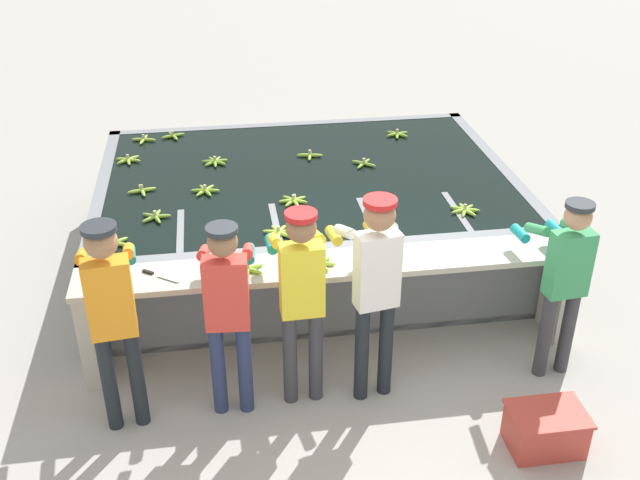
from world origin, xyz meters
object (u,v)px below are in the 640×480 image
object	(u,v)px
banana_bunch_floating_3	(128,160)
worker_1	(227,302)
banana_bunch_floating_13	(293,200)
crate	(546,429)
banana_bunch_floating_5	(155,217)
banana_bunch_floating_11	(173,136)
banana_bunch_floating_4	(364,163)
banana_bunch_floating_9	(310,155)
banana_bunch_floating_10	(114,243)
banana_bunch_floating_6	(142,190)
banana_bunch_floating_8	(144,139)
banana_bunch_ledge_1	(248,269)
worker_2	(301,289)
banana_bunch_floating_0	(278,232)
knife_0	(155,274)
worker_4	(565,273)
banana_bunch_floating_1	(215,162)
banana_bunch_floating_7	(465,210)
banana_bunch_floating_2	(397,134)
worker_3	(375,279)
banana_bunch_ledge_0	(319,263)

from	to	relation	value
banana_bunch_floating_3	worker_1	bearing A→B (deg)	-72.68
banana_bunch_floating_13	crate	distance (m)	3.01
banana_bunch_floating_5	banana_bunch_floating_11	bearing A→B (deg)	86.67
banana_bunch_floating_4	banana_bunch_floating_9	distance (m)	0.61
banana_bunch_floating_10	banana_bunch_floating_11	distance (m)	2.49
banana_bunch_floating_6	banana_bunch_floating_11	size ratio (longest dim) A/B	1.02
banana_bunch_floating_10	crate	size ratio (longest dim) A/B	0.51
banana_bunch_floating_5	banana_bunch_floating_8	bearing A→B (deg)	96.04
banana_bunch_ledge_1	crate	distance (m)	2.53
worker_2	banana_bunch_floating_11	world-z (taller)	worker_2
banana_bunch_floating_0	knife_0	world-z (taller)	banana_bunch_floating_0
worker_4	banana_bunch_floating_4	xyz separation A→B (m)	(-1.11, 2.39, -0.02)
banana_bunch_floating_10	banana_bunch_floating_13	size ratio (longest dim) A/B	1.00
worker_2	banana_bunch_floating_1	bearing A→B (deg)	101.75
worker_2	banana_bunch_floating_8	size ratio (longest dim) A/B	5.88
banana_bunch_floating_11	knife_0	distance (m)	3.00
banana_bunch_floating_3	knife_0	distance (m)	2.39
banana_bunch_floating_3	banana_bunch_floating_5	world-z (taller)	same
banana_bunch_floating_4	banana_bunch_floating_5	world-z (taller)	same
worker_2	banana_bunch_floating_0	xyz separation A→B (m)	(-0.06, 1.05, -0.08)
worker_1	banana_bunch_floating_5	distance (m)	1.66
banana_bunch_floating_6	banana_bunch_floating_7	distance (m)	3.06
banana_bunch_floating_4	banana_bunch_floating_13	distance (m)	1.12
worker_1	banana_bunch_floating_10	bearing A→B (deg)	129.00
banana_bunch_floating_1	banana_bunch_floating_11	xyz separation A→B (m)	(-0.45, 0.82, 0.00)
banana_bunch_floating_4	banana_bunch_floating_2	bearing A→B (deg)	54.89
banana_bunch_floating_2	banana_bunch_floating_8	xyz separation A→B (m)	(-2.84, 0.26, 0.00)
banana_bunch_floating_13	banana_bunch_floating_1	bearing A→B (deg)	123.91
banana_bunch_floating_0	banana_bunch_floating_8	xyz separation A→B (m)	(-1.27, 2.39, 0.00)
worker_4	knife_0	world-z (taller)	worker_4
worker_1	banana_bunch_floating_13	size ratio (longest dim) A/B	5.73
worker_3	banana_bunch_floating_2	world-z (taller)	worker_3
knife_0	crate	xyz separation A→B (m)	(2.75, -1.35, -0.75)
banana_bunch_floating_2	banana_bunch_floating_6	xyz separation A→B (m)	(-2.79, -1.10, 0.00)
banana_bunch_floating_7	banana_bunch_ledge_1	size ratio (longest dim) A/B	1.00
banana_bunch_floating_13	knife_0	size ratio (longest dim) A/B	0.94
banana_bunch_floating_2	banana_bunch_floating_5	xyz separation A→B (m)	(-2.64, -1.68, 0.00)
banana_bunch_floating_9	banana_bunch_ledge_0	world-z (taller)	banana_bunch_ledge_0
worker_2	knife_0	xyz separation A→B (m)	(-1.09, 0.52, -0.09)
worker_4	banana_bunch_floating_9	world-z (taller)	worker_4
banana_bunch_floating_11	banana_bunch_floating_4	bearing A→B (deg)	-29.22
banana_bunch_floating_0	crate	world-z (taller)	banana_bunch_floating_0
banana_bunch_floating_6	knife_0	size ratio (longest dim) A/B	0.94
worker_2	banana_bunch_floating_5	size ratio (longest dim) A/B	5.96
banana_bunch_floating_6	banana_bunch_floating_10	size ratio (longest dim) A/B	1.00
worker_3	crate	bearing A→B (deg)	-35.35
banana_bunch_floating_10	banana_bunch_floating_13	xyz separation A→B (m)	(1.59, 0.59, -0.00)
worker_3	banana_bunch_floating_10	size ratio (longest dim) A/B	6.13
banana_bunch_floating_8	crate	xyz separation A→B (m)	(3.00, -4.27, -0.76)
banana_bunch_ledge_0	banana_bunch_floating_5	bearing A→B (deg)	141.96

